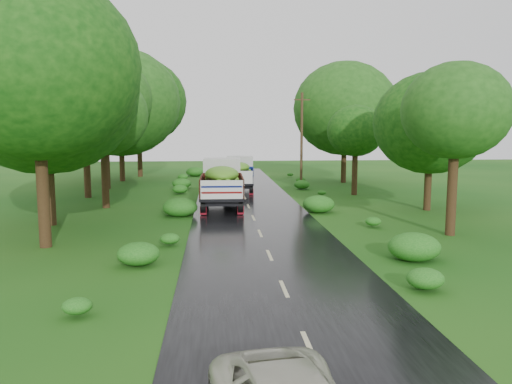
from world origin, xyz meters
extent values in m
plane|color=#10460F|center=(0.00, 0.00, 0.00)|extent=(120.00, 120.00, 0.00)
cube|color=black|center=(0.00, 5.00, 0.01)|extent=(6.50, 80.00, 0.02)
cube|color=#BFB78C|center=(0.00, -4.00, 0.02)|extent=(0.12, 1.60, 0.00)
cube|color=#BFB78C|center=(0.00, 0.00, 0.02)|extent=(0.12, 1.60, 0.00)
cube|color=#BFB78C|center=(0.00, 4.00, 0.02)|extent=(0.12, 1.60, 0.00)
cube|color=#BFB78C|center=(0.00, 8.00, 0.02)|extent=(0.12, 1.60, 0.00)
cube|color=#BFB78C|center=(0.00, 12.00, 0.02)|extent=(0.12, 1.60, 0.00)
cube|color=#BFB78C|center=(0.00, 16.00, 0.02)|extent=(0.12, 1.60, 0.00)
cube|color=#BFB78C|center=(0.00, 20.00, 0.02)|extent=(0.12, 1.60, 0.00)
cube|color=#BFB78C|center=(0.00, 24.00, 0.02)|extent=(0.12, 1.60, 0.00)
cube|color=#BFB78C|center=(0.00, 28.00, 0.02)|extent=(0.12, 1.60, 0.00)
cube|color=#BFB78C|center=(0.00, 32.00, 0.02)|extent=(0.12, 1.60, 0.00)
cube|color=#BFB78C|center=(0.00, 36.00, 0.02)|extent=(0.12, 1.60, 0.00)
cube|color=#BFB78C|center=(0.00, 40.00, 0.02)|extent=(0.12, 1.60, 0.00)
cube|color=black|center=(-1.64, 15.74, 0.69)|extent=(1.92, 6.03, 0.30)
cylinder|color=black|center=(-2.64, 17.93, 0.53)|extent=(0.31, 1.07, 1.07)
cylinder|color=black|center=(-0.57, 17.90, 0.53)|extent=(0.31, 1.07, 1.07)
cylinder|color=black|center=(-2.69, 14.39, 0.53)|extent=(0.31, 1.07, 1.07)
cylinder|color=black|center=(-0.62, 14.36, 0.53)|extent=(0.31, 1.07, 1.07)
cylinder|color=black|center=(-2.70, 13.30, 0.53)|extent=(0.31, 1.07, 1.07)
cylinder|color=black|center=(-0.64, 13.27, 0.53)|extent=(0.31, 1.07, 1.07)
cube|color=maroon|center=(-2.71, 12.93, 0.30)|extent=(0.36, 0.05, 0.48)
cube|color=maroon|center=(-0.64, 12.90, 0.30)|extent=(0.36, 0.05, 0.48)
cube|color=silver|center=(-1.60, 18.13, 1.85)|extent=(2.38, 2.06, 2.02)
cube|color=black|center=(-1.65, 14.62, 0.93)|extent=(2.51, 4.62, 0.17)
cube|color=#3F150B|center=(-2.83, 14.63, 1.52)|extent=(0.15, 4.58, 1.01)
cube|color=#3F150B|center=(-0.47, 14.60, 1.52)|extent=(0.15, 4.58, 1.01)
cube|color=#3F150B|center=(-1.62, 16.87, 1.52)|extent=(2.45, 0.12, 1.01)
cube|color=silver|center=(-1.68, 12.37, 1.52)|extent=(2.45, 0.12, 1.01)
ellipsoid|color=#478317|center=(-1.65, 14.62, 2.16)|extent=(2.11, 3.88, 1.07)
cube|color=black|center=(-0.18, 23.74, 0.62)|extent=(2.04, 5.49, 0.27)
cylinder|color=black|center=(-0.96, 25.76, 0.48)|extent=(0.34, 0.97, 0.96)
cylinder|color=black|center=(0.89, 25.62, 0.48)|extent=(0.34, 0.97, 0.96)
cylinder|color=black|center=(-1.20, 22.59, 0.48)|extent=(0.34, 0.97, 0.96)
cylinder|color=black|center=(0.65, 22.45, 0.48)|extent=(0.34, 0.97, 0.96)
cylinder|color=black|center=(-1.27, 21.61, 0.48)|extent=(0.34, 0.97, 0.96)
cylinder|color=black|center=(0.58, 21.47, 0.48)|extent=(0.34, 0.97, 0.96)
cube|color=maroon|center=(-1.30, 21.29, 0.27)|extent=(0.33, 0.06, 0.43)
cube|color=maroon|center=(0.55, 21.15, 0.27)|extent=(0.33, 0.06, 0.43)
cube|color=silver|center=(-0.02, 25.88, 1.66)|extent=(2.24, 1.97, 1.81)
cube|color=black|center=(-0.26, 22.74, 0.83)|extent=(2.50, 4.26, 0.15)
cube|color=navy|center=(-1.32, 22.81, 1.36)|extent=(0.38, 4.10, 0.91)
cube|color=navy|center=(0.80, 22.66, 1.36)|extent=(0.38, 4.10, 0.91)
cube|color=navy|center=(-0.11, 24.75, 1.36)|extent=(2.20, 0.24, 0.91)
cube|color=silver|center=(-0.41, 20.73, 1.36)|extent=(2.20, 0.24, 0.91)
ellipsoid|color=#478317|center=(-0.26, 22.74, 1.93)|extent=(2.10, 3.58, 0.96)
cylinder|color=#382616|center=(4.98, 25.76, 3.83)|extent=(0.23, 0.23, 7.66)
cube|color=#382616|center=(4.98, 25.76, 7.08)|extent=(1.34, 0.24, 0.10)
cylinder|color=black|center=(-8.94, 6.13, 4.07)|extent=(0.48, 0.48, 8.15)
ellipsoid|color=#0B3C0B|center=(-8.94, 6.13, 7.17)|extent=(4.03, 4.03, 3.63)
cylinder|color=black|center=(-10.21, 10.92, 3.77)|extent=(0.46, 0.46, 7.55)
ellipsoid|color=#0B3C0B|center=(-10.21, 10.92, 6.64)|extent=(4.26, 4.26, 3.84)
cylinder|color=black|center=(-8.67, 16.27, 3.19)|extent=(0.43, 0.43, 6.37)
ellipsoid|color=#0B3C0B|center=(-8.67, 16.27, 5.61)|extent=(3.29, 3.29, 2.96)
cylinder|color=black|center=(-10.91, 21.00, 3.75)|extent=(0.46, 0.46, 7.49)
ellipsoid|color=#0B3C0B|center=(-10.91, 21.00, 6.60)|extent=(3.93, 3.93, 3.53)
cylinder|color=black|center=(-10.62, 26.05, 4.03)|extent=(0.47, 0.47, 8.06)
ellipsoid|color=#0B3C0B|center=(-10.62, 26.05, 7.09)|extent=(3.86, 3.86, 3.48)
cylinder|color=black|center=(-10.51, 31.97, 4.05)|extent=(0.47, 0.47, 8.10)
ellipsoid|color=#0B3C0B|center=(-10.51, 31.97, 7.13)|extent=(4.65, 4.65, 4.19)
cylinder|color=black|center=(-9.53, 36.24, 4.23)|extent=(0.48, 0.48, 8.46)
ellipsoid|color=#0B3C0B|center=(-9.53, 36.24, 7.45)|extent=(4.36, 4.36, 3.92)
cylinder|color=black|center=(8.55, 7.00, 3.17)|extent=(0.43, 0.43, 6.34)
ellipsoid|color=#194812|center=(8.55, 7.00, 5.58)|extent=(3.08, 3.08, 2.78)
cylinder|color=black|center=(10.44, 13.84, 2.90)|extent=(0.42, 0.42, 5.80)
ellipsoid|color=#194812|center=(10.44, 13.84, 5.11)|extent=(3.62, 3.62, 3.26)
cylinder|color=black|center=(8.04, 20.90, 2.64)|extent=(0.41, 0.41, 5.27)
ellipsoid|color=#194812|center=(8.04, 20.90, 4.64)|extent=(2.87, 2.87, 2.58)
cylinder|color=black|center=(9.37, 29.11, 3.71)|extent=(0.46, 0.46, 7.41)
ellipsoid|color=#194812|center=(9.37, 29.11, 6.52)|extent=(4.27, 4.27, 3.85)
camera|label=1|loc=(-2.02, -14.36, 4.80)|focal=35.00mm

